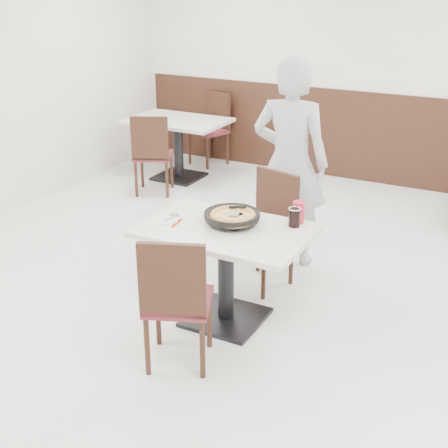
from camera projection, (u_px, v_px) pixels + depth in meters
The scene contains 19 objects.
floor at pixel (227, 299), 5.02m from camera, with size 7.00×7.00×0.00m, color beige.
wall_back at pixel (365, 66), 7.34m from camera, with size 6.00×0.04×2.80m, color beige.
wainscot_back at pixel (358, 136), 7.65m from camera, with size 5.90×0.03×1.10m, color black.
main_table at pixel (226, 275), 4.59m from camera, with size 1.20×0.80×0.75m, color beige, non-canonical shape.
chair_near at pixel (178, 298), 4.06m from camera, with size 0.42×0.42×0.95m, color black, non-canonical shape.
chair_far at pixel (261, 232), 5.07m from camera, with size 0.42×0.42×0.95m, color black, non-canonical shape.
trivet at pixel (234, 225), 4.44m from camera, with size 0.12×0.12×0.04m, color black.
pizza_pan at pixel (232, 219), 4.50m from camera, with size 0.39×0.39×0.01m, color black.
pizza at pixel (233, 217), 4.47m from camera, with size 0.35×0.35×0.02m, color #CA8F4A.
pizza_server at pixel (234, 213), 4.46m from camera, with size 0.08×0.10×0.00m, color silver.
napkin at pixel (168, 221), 4.56m from camera, with size 0.17×0.17×0.00m, color white.
side_plate at pixel (167, 220), 4.55m from camera, with size 0.17×0.17×0.01m, color white.
fork at pixel (170, 218), 4.57m from camera, with size 0.01×0.16×0.00m, color silver.
cola_glass at pixel (294, 218), 4.45m from camera, with size 0.08×0.08×0.13m, color black.
red_cup at pixel (298, 212), 4.51m from camera, with size 0.09×0.09×0.16m, color red.
diner_person at pixel (290, 163), 5.36m from camera, with size 0.67×0.44×1.82m, color #B9BABF.
bg_table_left at pixel (178, 149), 7.77m from camera, with size 1.20×0.80×0.75m, color beige, non-canonical shape.
bg_chair_left_near at pixel (153, 153), 7.23m from camera, with size 0.42×0.42×0.95m, color black, non-canonical shape.
bg_chair_left_far at pixel (208, 129), 8.29m from camera, with size 0.42×0.42×0.95m, color black, non-canonical shape.
Camera 1 is at (2.04, -3.91, 2.47)m, focal length 50.00 mm.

